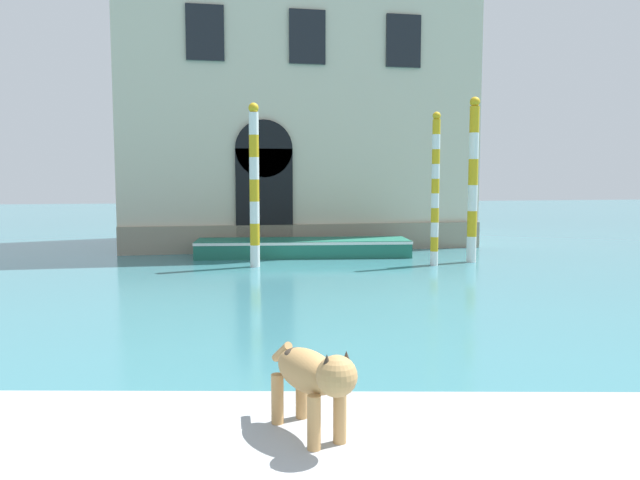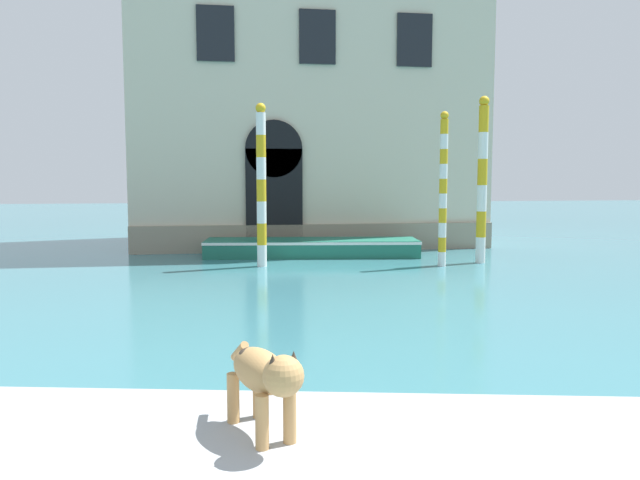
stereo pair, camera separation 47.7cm
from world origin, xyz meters
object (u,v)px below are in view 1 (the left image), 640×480
Objects in this scene: boat_moored_near_palazzo at (303,247)px; mooring_pole_0 at (473,180)px; dog_on_deck at (313,375)px; mooring_pole_2 at (435,189)px; mooring_pole_1 at (254,185)px.

boat_moored_near_palazzo is 1.43× the size of mooring_pole_0.
mooring_pole_2 reaches higher than dog_on_deck.
mooring_pole_1 reaches higher than boat_moored_near_palazzo.
mooring_pole_2 is (-1.32, -0.49, -0.25)m from mooring_pole_0.
mooring_pole_0 is (4.54, -2.22, 2.09)m from boat_moored_near_palazzo.
dog_on_deck reaches higher than boat_moored_near_palazzo.
mooring_pole_0 reaches higher than boat_moored_near_palazzo.
mooring_pole_1 is (-6.20, 0.20, -0.14)m from mooring_pole_0.
boat_moored_near_palazzo is 5.47m from mooring_pole_0.
dog_on_deck is 12.98m from mooring_pole_1.
mooring_pole_1 is at bearing 178.11° from mooring_pole_0.
dog_on_deck is 0.14× the size of boat_moored_near_palazzo.
boat_moored_near_palazzo is at bearing 153.98° from mooring_pole_0.
dog_on_deck is 0.20× the size of mooring_pole_0.
mooring_pole_0 reaches higher than mooring_pole_1.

